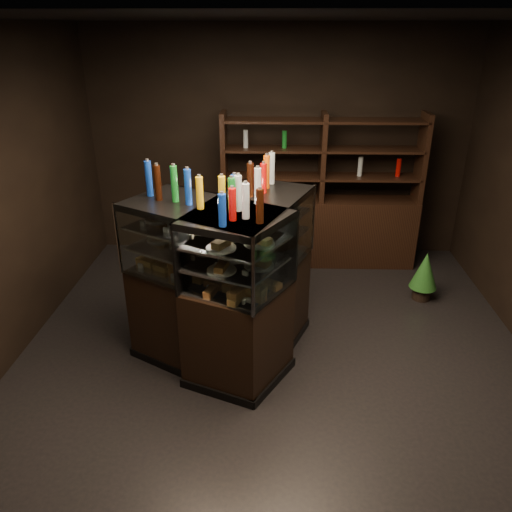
{
  "coord_description": "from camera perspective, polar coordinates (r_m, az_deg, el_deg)",
  "views": [
    {
      "loc": [
        0.01,
        -4.16,
        2.96
      ],
      "look_at": [
        -0.16,
        -0.37,
        1.2
      ],
      "focal_mm": 35.0,
      "sensor_mm": 36.0,
      "label": 1
    }
  ],
  "objects": [
    {
      "name": "back_shelving",
      "position": [
        6.66,
        7.19,
        4.03
      ],
      "size": [
        2.53,
        0.46,
        2.0
      ],
      "rotation": [
        0.0,
        0.0,
        0.01
      ],
      "color": "black",
      "rests_on": "ground"
    },
    {
      "name": "food_display",
      "position": [
        4.39,
        -3.14,
        1.19
      ],
      "size": [
        1.33,
        1.3,
        0.48
      ],
      "color": "#D79B4D",
      "rests_on": "display_case"
    },
    {
      "name": "room_shell",
      "position": [
        4.28,
        2.45,
        11.18
      ],
      "size": [
        5.02,
        5.02,
        3.01
      ],
      "color": "black",
      "rests_on": "ground"
    },
    {
      "name": "bottles_top",
      "position": [
        4.21,
        -3.33,
        7.72
      ],
      "size": [
        1.17,
        1.16,
        0.3
      ],
      "color": "#147223",
      "rests_on": "display_case"
    },
    {
      "name": "ground",
      "position": [
        5.1,
        2.05,
        -10.52
      ],
      "size": [
        5.0,
        5.0,
        0.0
      ],
      "primitive_type": "plane",
      "color": "black",
      "rests_on": "ground"
    },
    {
      "name": "potted_conifer",
      "position": [
        6.09,
        18.77,
        -1.49
      ],
      "size": [
        0.31,
        0.31,
        0.67
      ],
      "rotation": [
        0.0,
        0.0,
        0.07
      ],
      "color": "black",
      "rests_on": "ground"
    },
    {
      "name": "display_case",
      "position": [
        4.7,
        -2.97,
        -6.27
      ],
      "size": [
        1.79,
        1.62,
        1.58
      ],
      "rotation": [
        0.0,
        0.0,
        0.34
      ],
      "color": "black",
      "rests_on": "ground"
    }
  ]
}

